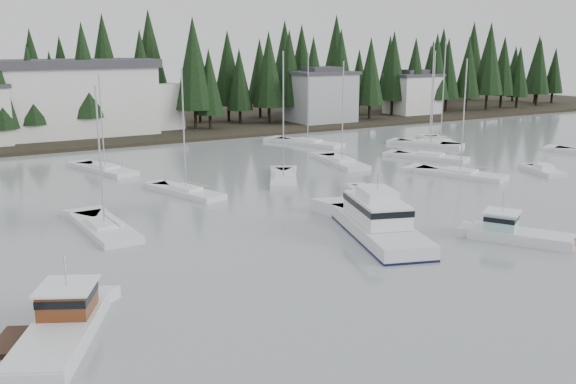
% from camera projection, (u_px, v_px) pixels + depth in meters
% --- Properties ---
extents(far_shore_land, '(240.00, 54.00, 1.00)m').
position_uv_depth(far_shore_land, '(83.00, 125.00, 109.06)').
color(far_shore_land, black).
rests_on(far_shore_land, ground).
extents(conifer_treeline, '(200.00, 22.00, 20.00)m').
position_uv_depth(conifer_treeline, '(99.00, 133.00, 99.78)').
color(conifer_treeline, black).
rests_on(conifer_treeline, ground).
extents(house_east_a, '(10.60, 8.48, 9.25)m').
position_uv_depth(house_east_a, '(321.00, 96.00, 109.42)').
color(house_east_a, '#999EA0').
rests_on(house_east_a, ground).
extents(house_east_b, '(9.54, 7.42, 8.25)m').
position_uv_depth(house_east_b, '(413.00, 93.00, 121.92)').
color(house_east_b, silver).
rests_on(house_east_b, ground).
extents(harbor_inn, '(29.50, 11.50, 10.90)m').
position_uv_depth(harbor_inn, '(82.00, 98.00, 93.94)').
color(harbor_inn, silver).
rests_on(harbor_inn, ground).
extents(lobster_boat_brown, '(6.57, 9.01, 4.27)m').
position_uv_depth(lobster_boat_brown, '(60.00, 330.00, 30.41)').
color(lobster_boat_brown, silver).
rests_on(lobster_boat_brown, ground).
extents(cabin_cruiser_center, '(7.40, 12.89, 5.29)m').
position_uv_depth(cabin_cruiser_center, '(378.00, 225.00, 46.64)').
color(cabin_cruiser_center, silver).
rests_on(cabin_cruiser_center, ground).
extents(lobster_boat_teal, '(5.78, 7.30, 3.92)m').
position_uv_depth(lobster_boat_teal, '(516.00, 234.00, 45.55)').
color(lobster_boat_teal, silver).
rests_on(lobster_boat_teal, ground).
extents(sailboat_2, '(6.52, 9.26, 13.37)m').
position_uv_depth(sailboat_2, '(430.00, 158.00, 77.60)').
color(sailboat_2, silver).
rests_on(sailboat_2, ground).
extents(sailboat_4, '(5.28, 9.71, 11.14)m').
position_uv_depth(sailboat_4, '(105.00, 171.00, 70.08)').
color(sailboat_4, silver).
rests_on(sailboat_4, ground).
extents(sailboat_6, '(6.78, 9.29, 13.51)m').
position_uv_depth(sailboat_6, '(283.00, 180.00, 65.43)').
color(sailboat_6, silver).
rests_on(sailboat_6, ground).
extents(sailboat_7, '(4.97, 9.11, 12.06)m').
position_uv_depth(sailboat_7, '(186.00, 193.00, 59.61)').
color(sailboat_7, silver).
rests_on(sailboat_7, ground).
extents(sailboat_8, '(6.61, 10.92, 12.96)m').
position_uv_depth(sailboat_8, '(308.00, 144.00, 88.61)').
color(sailboat_8, silver).
rests_on(sailboat_8, ground).
extents(sailboat_9, '(4.43, 9.77, 12.28)m').
position_uv_depth(sailboat_9, '(342.00, 164.00, 74.34)').
color(sailboat_9, silver).
rests_on(sailboat_9, ground).
extents(sailboat_10, '(5.79, 8.92, 14.55)m').
position_uv_depth(sailboat_10, '(440.00, 142.00, 89.85)').
color(sailboat_10, silver).
rests_on(sailboat_10, ground).
extents(sailboat_11, '(3.30, 9.63, 11.34)m').
position_uv_depth(sailboat_11, '(105.00, 230.00, 48.07)').
color(sailboat_11, silver).
rests_on(sailboat_11, ground).
extents(sailboat_12, '(6.84, 9.22, 14.07)m').
position_uv_depth(sailboat_12, '(429.00, 145.00, 87.62)').
color(sailboat_12, silver).
rests_on(sailboat_12, ground).
extents(sailboat_13, '(6.39, 9.91, 12.71)m').
position_uv_depth(sailboat_13, '(460.00, 176.00, 67.64)').
color(sailboat_13, silver).
rests_on(sailboat_13, ground).
extents(runabout_1, '(3.95, 6.82, 1.42)m').
position_uv_depth(runabout_1, '(369.00, 196.00, 58.54)').
color(runabout_1, silver).
rests_on(runabout_1, ground).
extents(runabout_2, '(3.90, 5.93, 1.42)m').
position_uv_depth(runabout_2, '(543.00, 172.00, 69.13)').
color(runabout_2, silver).
rests_on(runabout_2, ground).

